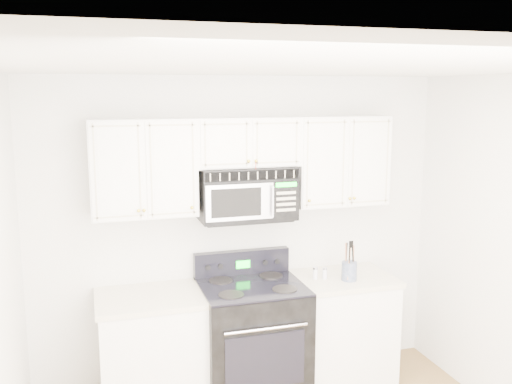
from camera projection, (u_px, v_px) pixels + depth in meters
name	position (u px, v px, depth m)	size (l,w,h in m)	color
room	(322.00, 303.00, 3.20)	(3.51, 3.51, 2.61)	brown
base_cabinet_left	(154.00, 355.00, 4.49)	(0.86, 0.65, 0.92)	white
base_cabinet_right	(340.00, 331.00, 4.94)	(0.86, 0.65, 0.92)	white
range	(252.00, 337.00, 4.67)	(0.83, 0.75, 1.14)	black
upper_cabinets	(246.00, 159.00, 4.59)	(2.44, 0.37, 0.75)	white
microwave	(246.00, 193.00, 4.60)	(0.77, 0.44, 0.43)	black
utensil_crock	(349.00, 270.00, 4.74)	(0.13, 0.13, 0.34)	slate
shaker_salt	(315.00, 273.00, 4.77)	(0.04, 0.04, 0.10)	silver
shaker_pepper	(325.00, 273.00, 4.77)	(0.04, 0.04, 0.10)	silver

